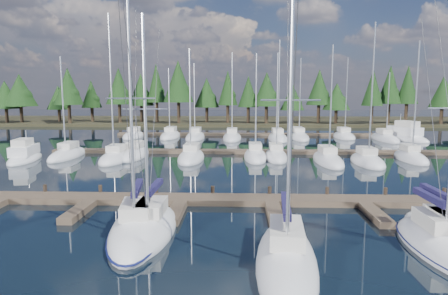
{
  "coord_description": "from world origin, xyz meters",
  "views": [
    {
      "loc": [
        -2.21,
        -8.3,
        7.47
      ],
      "look_at": [
        -3.31,
        22.0,
        3.22
      ],
      "focal_mm": 32.0,
      "sensor_mm": 36.0,
      "label": 1
    }
  ],
  "objects_px": {
    "main_dock": "(271,203)",
    "front_sailboat_4": "(440,245)",
    "motor_yacht_left": "(25,156)",
    "front_sailboat_1": "(136,231)",
    "front_sailboat_2": "(150,229)",
    "motor_yacht_right": "(404,136)",
    "front_sailboat_3": "(286,260)"
  },
  "relations": [
    {
      "from": "main_dock",
      "to": "front_sailboat_4",
      "type": "bearing_deg",
      "value": -44.42
    },
    {
      "from": "main_dock",
      "to": "motor_yacht_left",
      "type": "distance_m",
      "value": 30.55
    },
    {
      "from": "front_sailboat_1",
      "to": "front_sailboat_2",
      "type": "distance_m",
      "value": 0.76
    },
    {
      "from": "motor_yacht_left",
      "to": "motor_yacht_right",
      "type": "distance_m",
      "value": 53.54
    },
    {
      "from": "front_sailboat_3",
      "to": "front_sailboat_4",
      "type": "bearing_deg",
      "value": 14.66
    },
    {
      "from": "front_sailboat_2",
      "to": "motor_yacht_left",
      "type": "relative_size",
      "value": 1.46
    },
    {
      "from": "front_sailboat_3",
      "to": "main_dock",
      "type": "bearing_deg",
      "value": 89.27
    },
    {
      "from": "front_sailboat_2",
      "to": "front_sailboat_3",
      "type": "relative_size",
      "value": 0.93
    },
    {
      "from": "front_sailboat_1",
      "to": "front_sailboat_4",
      "type": "relative_size",
      "value": 1.06
    },
    {
      "from": "front_sailboat_3",
      "to": "front_sailboat_4",
      "type": "height_order",
      "value": "front_sailboat_3"
    },
    {
      "from": "main_dock",
      "to": "front_sailboat_4",
      "type": "xyz_separation_m",
      "value": [
        7.38,
        -7.24,
        0.07
      ]
    },
    {
      "from": "motor_yacht_left",
      "to": "motor_yacht_right",
      "type": "relative_size",
      "value": 0.8
    },
    {
      "from": "front_sailboat_1",
      "to": "motor_yacht_left",
      "type": "bearing_deg",
      "value": 128.75
    },
    {
      "from": "front_sailboat_4",
      "to": "motor_yacht_left",
      "type": "bearing_deg",
      "value": 144.09
    },
    {
      "from": "main_dock",
      "to": "motor_yacht_right",
      "type": "bearing_deg",
      "value": 57.54
    },
    {
      "from": "front_sailboat_2",
      "to": "front_sailboat_3",
      "type": "xyz_separation_m",
      "value": [
        6.72,
        -3.64,
        -0.01
      ]
    },
    {
      "from": "front_sailboat_2",
      "to": "motor_yacht_left",
      "type": "bearing_deg",
      "value": 130.19
    },
    {
      "from": "motor_yacht_right",
      "to": "front_sailboat_3",
      "type": "bearing_deg",
      "value": -117.16
    },
    {
      "from": "motor_yacht_left",
      "to": "motor_yacht_right",
      "type": "xyz_separation_m",
      "value": [
        49.37,
        20.69,
        0.09
      ]
    },
    {
      "from": "main_dock",
      "to": "front_sailboat_3",
      "type": "relative_size",
      "value": 3.39
    },
    {
      "from": "front_sailboat_1",
      "to": "front_sailboat_3",
      "type": "height_order",
      "value": "front_sailboat_1"
    },
    {
      "from": "front_sailboat_4",
      "to": "motor_yacht_right",
      "type": "xyz_separation_m",
      "value": [
        16.38,
        44.59,
        0.26
      ]
    },
    {
      "from": "front_sailboat_3",
      "to": "front_sailboat_1",
      "type": "bearing_deg",
      "value": 155.8
    },
    {
      "from": "front_sailboat_2",
      "to": "motor_yacht_right",
      "type": "bearing_deg",
      "value": 54.51
    },
    {
      "from": "front_sailboat_2",
      "to": "motor_yacht_left",
      "type": "height_order",
      "value": "front_sailboat_2"
    },
    {
      "from": "front_sailboat_1",
      "to": "motor_yacht_left",
      "type": "distance_m",
      "value": 28.88
    },
    {
      "from": "main_dock",
      "to": "motor_yacht_right",
      "type": "xyz_separation_m",
      "value": [
        23.76,
        37.35,
        0.33
      ]
    },
    {
      "from": "front_sailboat_2",
      "to": "front_sailboat_4",
      "type": "relative_size",
      "value": 0.98
    },
    {
      "from": "front_sailboat_4",
      "to": "front_sailboat_1",
      "type": "bearing_deg",
      "value": 174.75
    },
    {
      "from": "front_sailboat_4",
      "to": "motor_yacht_left",
      "type": "xyz_separation_m",
      "value": [
        -33.0,
        23.9,
        0.17
      ]
    },
    {
      "from": "front_sailboat_2",
      "to": "front_sailboat_1",
      "type": "bearing_deg",
      "value": -156.42
    },
    {
      "from": "front_sailboat_2",
      "to": "front_sailboat_3",
      "type": "bearing_deg",
      "value": -28.41
    }
  ]
}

